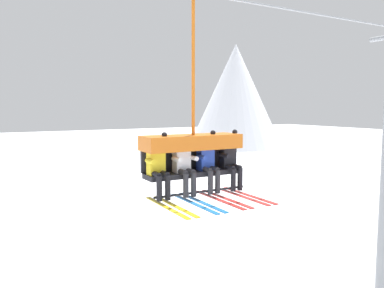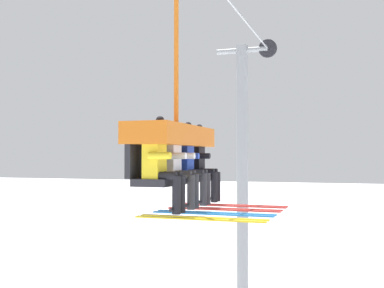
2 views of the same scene
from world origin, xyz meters
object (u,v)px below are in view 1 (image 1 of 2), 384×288
object	(u,v)px
chairlift_chair	(191,147)
skier_yellow	(159,166)
skier_blue	(209,162)
skier_black	(231,160)
skier_white	(185,165)

from	to	relation	value
chairlift_chair	skier_yellow	xyz separation A→B (m)	(-0.85, -0.21, -0.31)
chairlift_chair	skier_blue	size ratio (longest dim) A/B	2.38
skier_yellow	skier_black	bearing A→B (deg)	0.00
skier_black	chairlift_chair	bearing A→B (deg)	166.01
chairlift_chair	skier_white	size ratio (longest dim) A/B	2.38
chairlift_chair	skier_black	world-z (taller)	chairlift_chair
skier_yellow	skier_black	xyz separation A→B (m)	(1.71, 0.00, 0.00)
skier_blue	chairlift_chair	bearing A→B (deg)	143.44
chairlift_chair	skier_blue	bearing A→B (deg)	-36.56
chairlift_chair	skier_yellow	size ratio (longest dim) A/B	2.38
skier_yellow	skier_black	size ratio (longest dim) A/B	1.00
skier_white	skier_black	bearing A→B (deg)	0.34
skier_blue	skier_white	bearing A→B (deg)	-179.32
chairlift_chair	skier_blue	distance (m)	0.48
chairlift_chair	skier_white	world-z (taller)	chairlift_chair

